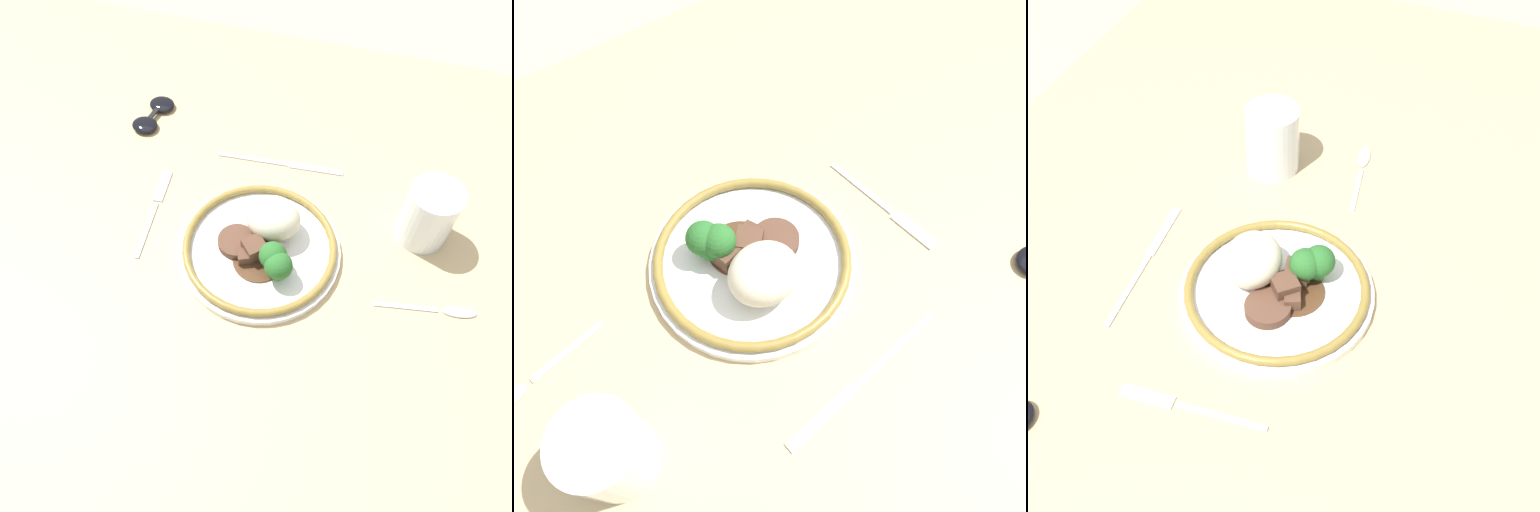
% 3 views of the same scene
% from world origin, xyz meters
% --- Properties ---
extents(ground_plane, '(8.00, 8.00, 0.00)m').
position_xyz_m(ground_plane, '(0.00, 0.00, 0.00)').
color(ground_plane, tan).
extents(dining_table, '(1.57, 1.03, 0.04)m').
position_xyz_m(dining_table, '(0.00, 0.00, 0.02)').
color(dining_table, tan).
rests_on(dining_table, ground).
extents(plate, '(0.25, 0.25, 0.08)m').
position_xyz_m(plate, '(-0.01, -0.03, 0.06)').
color(plate, white).
rests_on(plate, dining_table).
extents(juice_glass, '(0.08, 0.08, 0.10)m').
position_xyz_m(juice_glass, '(0.23, 0.08, 0.09)').
color(juice_glass, yellow).
rests_on(juice_glass, dining_table).
extents(fork, '(0.03, 0.18, 0.00)m').
position_xyz_m(fork, '(-0.20, 0.01, 0.04)').
color(fork, '#B7B7BC').
rests_on(fork, dining_table).
extents(knife, '(0.22, 0.03, 0.00)m').
position_xyz_m(knife, '(-0.02, 0.16, 0.04)').
color(knife, '#B7B7BC').
rests_on(knife, dining_table).
extents(spoon, '(0.15, 0.04, 0.01)m').
position_xyz_m(spoon, '(0.28, -0.05, 0.04)').
color(spoon, '#B7B7BC').
rests_on(spoon, dining_table).
extents(sunglasses, '(0.06, 0.11, 0.01)m').
position_xyz_m(sunglasses, '(-0.28, 0.20, 0.05)').
color(sunglasses, black).
rests_on(sunglasses, dining_table).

